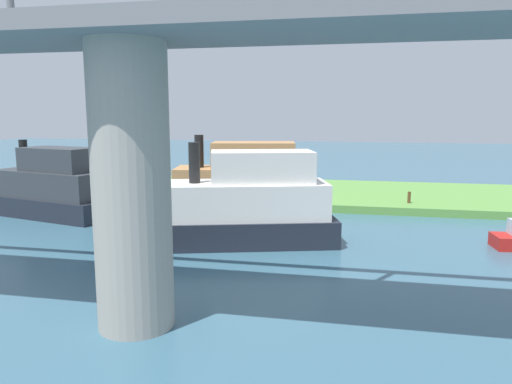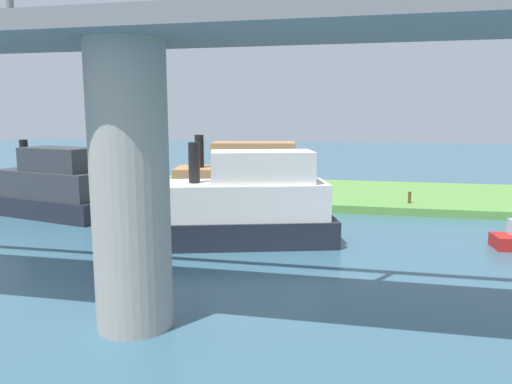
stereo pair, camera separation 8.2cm
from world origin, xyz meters
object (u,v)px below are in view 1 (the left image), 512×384
Objects in this scene: mooring_post at (409,197)px; motorboat_red at (238,187)px; bridge_pylon at (132,189)px; houseboat_blue at (50,188)px; motorboat_white at (243,206)px; person_on_bank at (293,189)px.

motorboat_red is (10.28, 4.13, 0.96)m from mooring_post.
mooring_post is (-9.50, -19.51, -3.19)m from bridge_pylon.
houseboat_blue is 0.94× the size of motorboat_white.
bridge_pylon reaches higher than person_on_bank.
motorboat_white is at bearing 163.62° from houseboat_blue.
person_on_bank is at bearing -126.54° from motorboat_red.
mooring_post is 0.08× the size of houseboat_blue.
bridge_pylon is at bearing 83.92° from person_on_bank.
motorboat_white is (-1.70, 5.82, -0.03)m from motorboat_red.
motorboat_white reaches higher than mooring_post.
bridge_pylon is 0.81× the size of motorboat_white.
motorboat_white reaches higher than houseboat_blue.
bridge_pylon is at bearing 84.56° from motorboat_white.
houseboat_blue is at bearing -48.09° from bridge_pylon.
bridge_pylon is at bearing 92.93° from motorboat_red.
mooring_post is 22.36m from houseboat_blue.
mooring_post is at bearing -130.79° from motorboat_white.
bridge_pylon is at bearing 131.91° from houseboat_blue.
mooring_post is (-7.45, -0.32, -0.34)m from person_on_bank.
person_on_bank is 1.90× the size of mooring_post.
houseboat_blue is at bearing 10.27° from motorboat_red.
bridge_pylon is 19.51m from person_on_bank.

